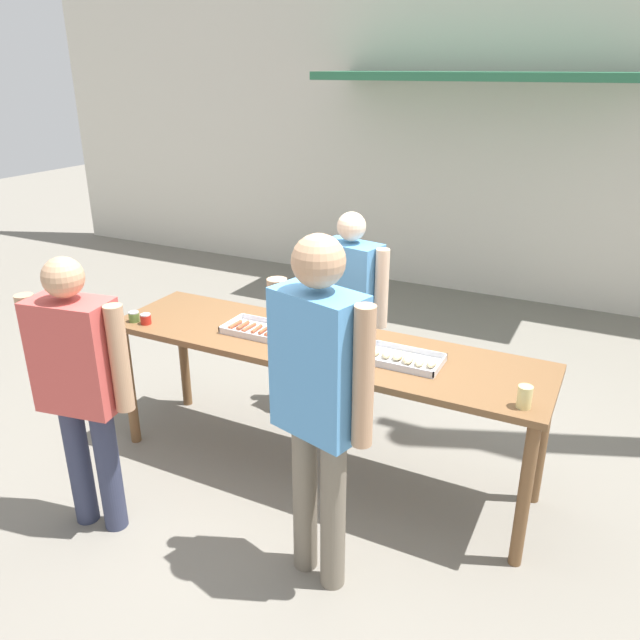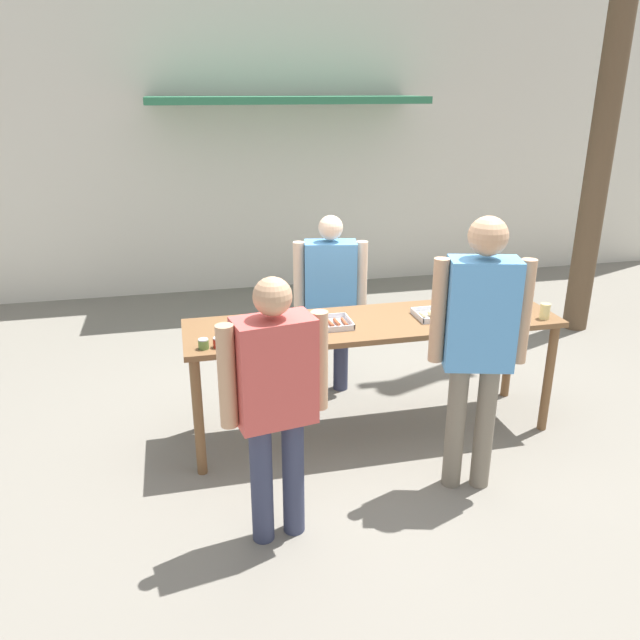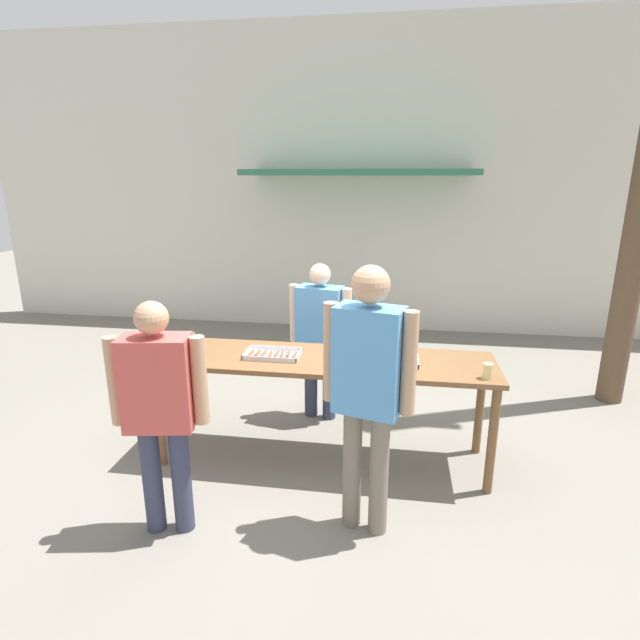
{
  "view_description": "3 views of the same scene",
  "coord_description": "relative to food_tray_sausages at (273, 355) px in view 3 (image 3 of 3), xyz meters",
  "views": [
    {
      "loc": [
        1.56,
        -3.11,
        2.49
      ],
      "look_at": [
        0.0,
        0.0,
        1.07
      ],
      "focal_mm": 35.0,
      "sensor_mm": 36.0,
      "label": 1
    },
    {
      "loc": [
        -1.37,
        -4.11,
        2.54
      ],
      "look_at": [
        -0.41,
        -0.02,
        0.97
      ],
      "focal_mm": 35.0,
      "sensor_mm": 36.0,
      "label": 2
    },
    {
      "loc": [
        0.55,
        -3.79,
        2.34
      ],
      "look_at": [
        -0.14,
        0.77,
        1.02
      ],
      "focal_mm": 28.0,
      "sensor_mm": 36.0,
      "label": 3
    }
  ],
  "objects": [
    {
      "name": "beer_cup",
      "position": [
        1.67,
        -0.22,
        0.04
      ],
      "size": [
        0.07,
        0.07,
        0.12
      ],
      "color": "#DBC67A",
      "rests_on": "serving_table"
    },
    {
      "name": "person_customer_with_cup",
      "position": [
        0.83,
        -0.81,
        0.17
      ],
      "size": [
        0.59,
        0.34,
        1.84
      ],
      "rotation": [
        0.0,
        0.0,
        2.88
      ],
      "color": "#756B5B",
      "rests_on": "ground"
    },
    {
      "name": "person_customer_holding_hotdog",
      "position": [
        -0.49,
        -1.02,
        0.03
      ],
      "size": [
        0.62,
        0.31,
        1.62
      ],
      "rotation": [
        0.0,
        0.0,
        3.31
      ],
      "color": "#333851",
      "rests_on": "ground"
    },
    {
      "name": "serving_table",
      "position": [
        0.41,
        0.03,
        -0.11
      ],
      "size": [
        2.78,
        0.72,
        0.92
      ],
      "color": "brown",
      "rests_on": "ground"
    },
    {
      "name": "food_tray_sausages",
      "position": [
        0.0,
        0.0,
        0.0
      ],
      "size": [
        0.45,
        0.27,
        0.04
      ],
      "color": "silver",
      "rests_on": "serving_table"
    },
    {
      "name": "person_server_behind_table",
      "position": [
        0.27,
        0.79,
        -0.01
      ],
      "size": [
        0.61,
        0.31,
        1.56
      ],
      "rotation": [
        0.0,
        0.0,
        -0.19
      ],
      "color": "#333851",
      "rests_on": "ground"
    },
    {
      "name": "condiment_jar_ketchup",
      "position": [
        -0.74,
        -0.22,
        0.02
      ],
      "size": [
        0.07,
        0.07,
        0.07
      ],
      "color": "#B22319",
      "rests_on": "serving_table"
    },
    {
      "name": "building_facade_back",
      "position": [
        0.41,
        4.0,
        1.32
      ],
      "size": [
        12.0,
        1.11,
        4.5
      ],
      "color": "beige",
      "rests_on": "ground"
    },
    {
      "name": "ground_plane",
      "position": [
        0.41,
        0.03,
        -0.93
      ],
      "size": [
        24.0,
        24.0,
        0.0
      ],
      "primitive_type": "plane",
      "color": "slate"
    },
    {
      "name": "food_tray_buns",
      "position": [
        0.96,
        -0.0,
        0.01
      ],
      "size": [
        0.44,
        0.26,
        0.06
      ],
      "color": "silver",
      "rests_on": "serving_table"
    },
    {
      "name": "condiment_jar_mustard",
      "position": [
        -0.84,
        -0.22,
        0.02
      ],
      "size": [
        0.07,
        0.07,
        0.07
      ],
      "color": "#567A38",
      "rests_on": "serving_table"
    }
  ]
}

